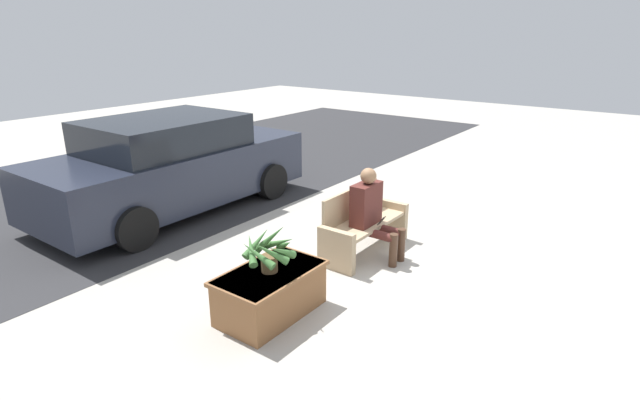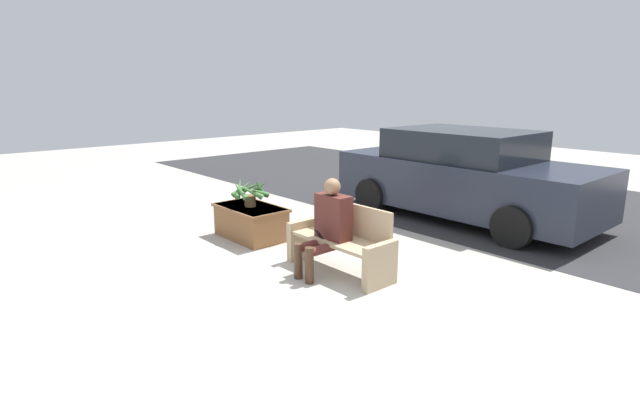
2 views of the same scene
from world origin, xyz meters
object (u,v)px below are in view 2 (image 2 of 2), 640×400
object	(u,v)px
planter_box	(251,221)
parked_car	(465,175)
bench	(342,241)
potted_plant	(250,191)
person_seated	(328,223)

from	to	relation	value
planter_box	parked_car	xyz separation A→B (m)	(1.44, 3.37, 0.48)
bench	parked_car	distance (m)	3.35
bench	planter_box	xyz separation A→B (m)	(-1.88, -0.08, -0.11)
potted_plant	parked_car	size ratio (longest dim) A/B	0.13
person_seated	parked_car	distance (m)	3.50
person_seated	potted_plant	distance (m)	1.81
person_seated	parked_car	size ratio (longest dim) A/B	0.27
potted_plant	person_seated	bearing A→B (deg)	-3.19
bench	planter_box	distance (m)	1.88
parked_car	planter_box	bearing A→B (deg)	-113.17
person_seated	potted_plant	xyz separation A→B (m)	(-1.81, 0.10, 0.09)
bench	potted_plant	xyz separation A→B (m)	(-1.87, -0.08, 0.34)
bench	person_seated	bearing A→B (deg)	-110.23
potted_plant	bench	bearing A→B (deg)	2.32
bench	potted_plant	world-z (taller)	potted_plant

